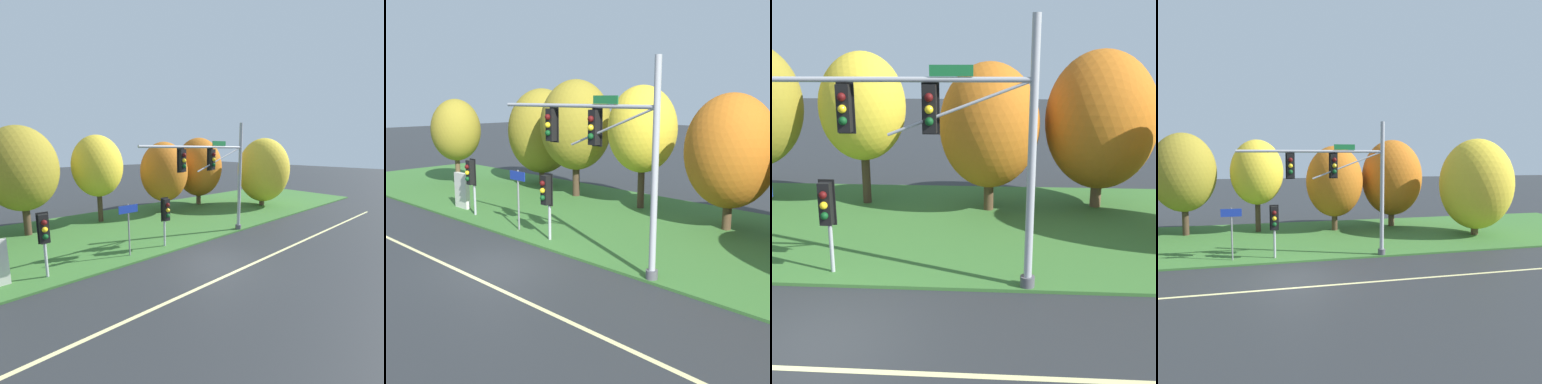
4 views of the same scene
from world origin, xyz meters
The scene contains 12 objects.
ground_plane centered at (0.00, 0.00, 0.00)m, with size 160.00×160.00×0.00m, color #282B2D.
lane_stripe centered at (0.00, -1.20, 0.00)m, with size 36.00×0.16×0.01m, color beige.
grass_verge centered at (0.00, 8.25, 0.05)m, with size 48.00×11.50×0.10m, color #386B2D.
traffic_signal_mast centered at (2.80, 2.73, 4.35)m, with size 7.68×0.49×7.14m.
pedestrian_signal_near_kerb centered at (-6.72, 3.40, 2.15)m, with size 0.46×0.55×2.87m.
pedestrian_signal_further_along centered at (-0.81, 3.17, 2.10)m, with size 0.46×0.55×2.82m.
route_sign_post centered at (-2.95, 3.38, 1.92)m, with size 1.03×0.08×2.71m.
tree_behind_signpost centered at (-6.50, 10.58, 4.33)m, with size 4.24×4.24×6.90m.
tree_mid_verge centered at (-1.73, 10.73, 4.30)m, with size 3.65×3.65×6.50m.
tree_tall_centre centered at (3.67, 10.02, 3.63)m, with size 4.06×4.06×6.08m.
tree_right_far centered at (8.26, 10.79, 3.80)m, with size 4.58×4.58×6.57m.
tree_furthest_back centered at (12.72, 6.36, 3.55)m, with size 4.88×4.88×6.51m.
Camera 1 is at (-8.53, -8.38, 5.53)m, focal length 24.00 mm.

